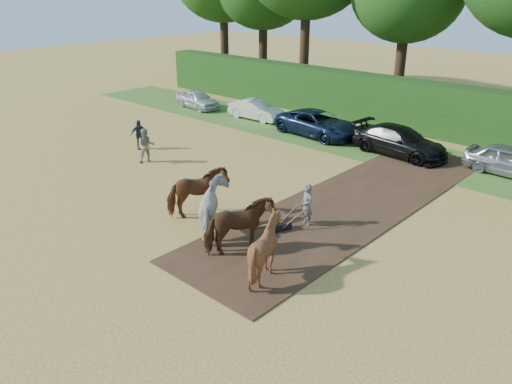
% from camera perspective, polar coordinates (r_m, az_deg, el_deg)
% --- Properties ---
extents(ground, '(120.00, 120.00, 0.00)m').
position_cam_1_polar(ground, '(16.68, -6.35, -6.95)').
color(ground, gold).
rests_on(ground, ground).
extents(earth_strip, '(4.50, 17.00, 0.05)m').
position_cam_1_polar(earth_strip, '(20.66, 11.21, -1.11)').
color(earth_strip, '#472D1C').
rests_on(earth_strip, ground).
extents(grass_verge, '(50.00, 5.00, 0.03)m').
position_cam_1_polar(grass_verge, '(27.12, 16.43, 4.17)').
color(grass_verge, '#38601E').
rests_on(grass_verge, ground).
extents(hedgerow, '(46.00, 1.60, 3.00)m').
position_cam_1_polar(hedgerow, '(30.72, 20.63, 8.65)').
color(hedgerow, '#14380F').
rests_on(hedgerow, ground).
extents(spectator_near, '(1.01, 1.06, 1.73)m').
position_cam_1_polar(spectator_near, '(25.14, -12.44, 5.18)').
color(spectator_near, '#B7AF90').
rests_on(spectator_near, ground).
extents(spectator_far, '(0.66, 1.00, 1.59)m').
position_cam_1_polar(spectator_far, '(27.42, -13.22, 6.40)').
color(spectator_far, '#262A33').
rests_on(spectator_far, ground).
extents(plough_team, '(6.71, 5.00, 1.93)m').
position_cam_1_polar(plough_team, '(16.81, -3.03, -2.90)').
color(plough_team, maroon).
rests_on(plough_team, ground).
extents(parked_cars, '(40.62, 3.18, 1.48)m').
position_cam_1_polar(parked_cars, '(25.83, 22.32, 4.06)').
color(parked_cars, silver).
rests_on(parked_cars, ground).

